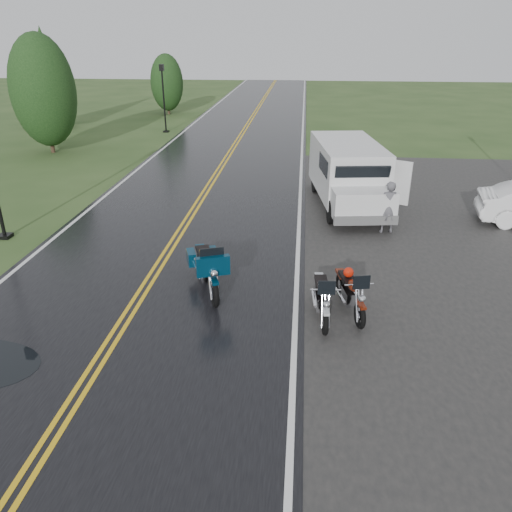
# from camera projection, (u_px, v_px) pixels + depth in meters

# --- Properties ---
(ground) EXTENTS (120.00, 120.00, 0.00)m
(ground) POSITION_uv_depth(u_px,v_px,m) (119.00, 331.00, 10.82)
(ground) COLOR #2D471E
(ground) RESTS_ON ground
(road) EXTENTS (8.00, 100.00, 0.04)m
(road) POSITION_uv_depth(u_px,v_px,m) (205.00, 193.00, 19.88)
(road) COLOR black
(road) RESTS_ON ground
(motorcycle_red) EXTENTS (1.13, 2.12, 1.19)m
(motorcycle_red) POSITION_uv_depth(u_px,v_px,m) (361.00, 306.00, 10.61)
(motorcycle_red) COLOR #5A190A
(motorcycle_red) RESTS_ON ground
(motorcycle_teal) EXTENTS (1.67, 2.58, 1.43)m
(motorcycle_teal) POSITION_uv_depth(u_px,v_px,m) (214.00, 281.00, 11.40)
(motorcycle_teal) COLOR #05283D
(motorcycle_teal) RESTS_ON ground
(motorcycle_silver) EXTENTS (0.86, 2.06, 1.19)m
(motorcycle_silver) POSITION_uv_depth(u_px,v_px,m) (326.00, 312.00, 10.39)
(motorcycle_silver) COLOR #B8BCC0
(motorcycle_silver) RESTS_ON ground
(van_white) EXTENTS (2.97, 6.13, 2.32)m
(van_white) POSITION_uv_depth(u_px,v_px,m) (334.00, 191.00, 16.30)
(van_white) COLOR silver
(van_white) RESTS_ON ground
(person_at_van) EXTENTS (0.68, 0.53, 1.67)m
(person_at_van) POSITION_uv_depth(u_px,v_px,m) (388.00, 208.00, 15.72)
(person_at_van) COLOR #55545A
(person_at_van) RESTS_ON ground
(lamp_post_far_left) EXTENTS (0.35, 0.35, 4.13)m
(lamp_post_far_left) POSITION_uv_depth(u_px,v_px,m) (164.00, 99.00, 31.13)
(lamp_post_far_left) COLOR black
(lamp_post_far_left) RESTS_ON ground
(tree_left_mid) EXTENTS (3.25, 3.25, 5.08)m
(tree_left_mid) POSITION_uv_depth(u_px,v_px,m) (45.00, 103.00, 25.61)
(tree_left_mid) COLOR #1E3D19
(tree_left_mid) RESTS_ON ground
(tree_left_far) EXTENTS (2.45, 2.45, 3.78)m
(tree_left_far) POSITION_uv_depth(u_px,v_px,m) (167.00, 89.00, 38.06)
(tree_left_far) COLOR #1E3D19
(tree_left_far) RESTS_ON ground
(pine_left_far) EXTENTS (2.93, 2.93, 6.10)m
(pine_left_far) POSITION_uv_depth(u_px,v_px,m) (48.00, 80.00, 32.11)
(pine_left_far) COLOR #1E3D19
(pine_left_far) RESTS_ON ground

